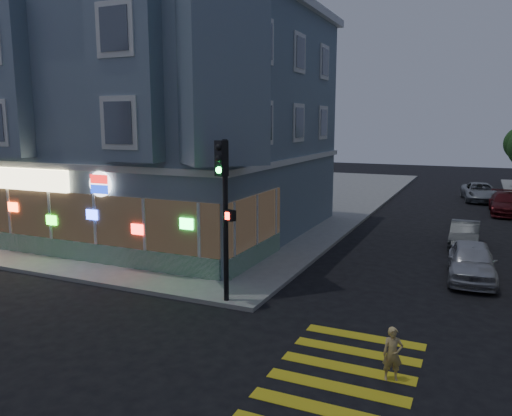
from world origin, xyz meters
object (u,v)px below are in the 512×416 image
Objects in this scene: running_child at (393,354)px; parked_car_d at (480,192)px; parked_car_c at (506,204)px; parked_car_a at (472,261)px; traffic_signal at (224,194)px; parked_car_b at (465,235)px.

running_child is 29.42m from parked_car_d.
parked_car_c is 0.97× the size of parked_car_d.
parked_car_c is at bearing -80.98° from parked_car_d.
parked_car_a is 0.80× the size of traffic_signal.
parked_car_a is 0.87× the size of parked_car_c.
parked_car_a is 15.55m from parked_car_c.
parked_car_a is 5.22m from parked_car_b.
parked_car_b is (-0.40, 5.20, -0.11)m from parked_car_a.
parked_car_b is 0.74× the size of parked_car_d.
parked_car_c reaches higher than running_child.
traffic_signal is (-8.76, -21.64, 2.92)m from parked_car_c.
parked_car_a reaches higher than parked_car_c.
traffic_signal reaches higher than parked_car_c.
traffic_signal reaches higher than parked_car_a.
parked_car_d is (0.13, 20.65, -0.02)m from parked_car_a.
running_child is 0.24× the size of traffic_signal.
traffic_signal is at bearing -142.12° from parked_car_a.
parked_car_d is at bearing 105.15° from parked_car_c.
parked_car_d reaches higher than parked_car_b.
parked_car_d is at bearing 65.80° from running_child.
parked_car_b is at bearing -99.76° from parked_car_d.
parked_car_b is (1.06, 13.92, -0.03)m from running_child.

